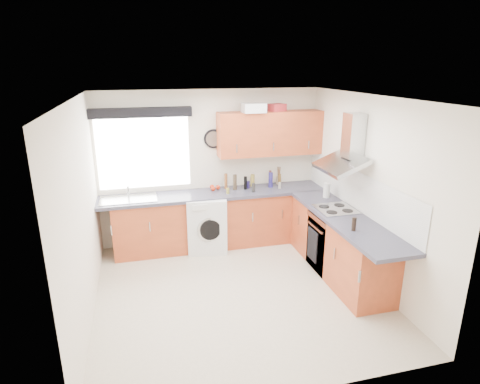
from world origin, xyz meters
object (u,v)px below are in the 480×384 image
object	(u,v)px
upper_cabinets	(270,133)
washing_machine	(207,223)
extractor_hood	(347,149)
oven	(333,241)

from	to	relation	value
upper_cabinets	washing_machine	xyz separation A→B (m)	(-1.10, -0.23, -1.35)
extractor_hood	upper_cabinets	size ratio (longest dim) A/B	0.46
oven	upper_cabinets	xyz separation A→B (m)	(-0.55, 1.32, 1.38)
oven	washing_machine	xyz separation A→B (m)	(-1.65, 1.10, 0.02)
oven	upper_cabinets	world-z (taller)	upper_cabinets
extractor_hood	upper_cabinets	world-z (taller)	upper_cabinets
washing_machine	extractor_hood	bearing A→B (deg)	-23.47
extractor_hood	upper_cabinets	xyz separation A→B (m)	(-0.65, 1.33, 0.03)
oven	extractor_hood	bearing A→B (deg)	-0.00
oven	upper_cabinets	distance (m)	1.99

